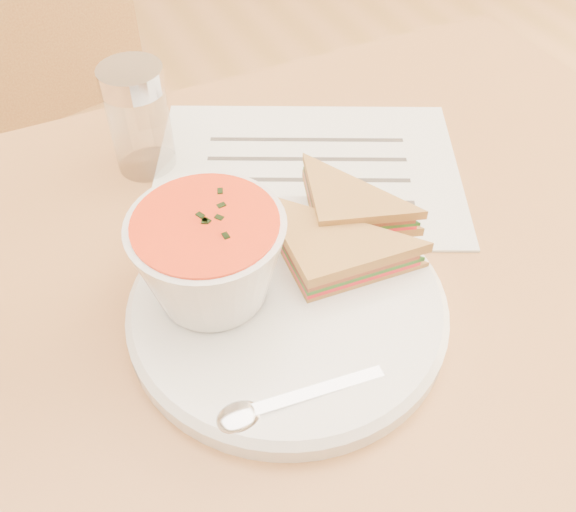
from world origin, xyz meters
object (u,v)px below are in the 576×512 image
plate (287,308)px  soup_bowl (210,262)px  dining_table (281,474)px  chair_far (99,164)px  condiment_shaker (139,119)px

plate → soup_bowl: (-0.05, 0.03, 0.05)m
dining_table → soup_bowl: size_ratio=8.00×
chair_far → condiment_shaker: chair_far is taller
chair_far → soup_bowl: bearing=76.1°
soup_bowl → chair_far: bearing=91.1°
chair_far → soup_bowl: 0.71m
chair_far → dining_table: bearing=81.4°
dining_table → plate: 0.38m
soup_bowl → condiment_shaker: (0.00, 0.22, -0.00)m
plate → chair_far: bearing=95.7°
dining_table → soup_bowl: 0.44m
dining_table → condiment_shaker: (-0.05, 0.22, 0.43)m
dining_table → plate: size_ratio=3.68×
plate → condiment_shaker: size_ratio=2.34×
dining_table → chair_far: size_ratio=1.07×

